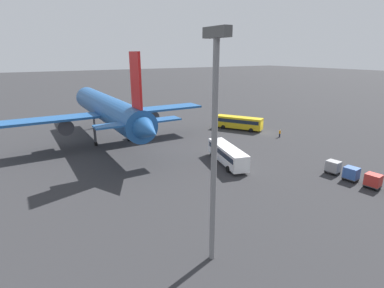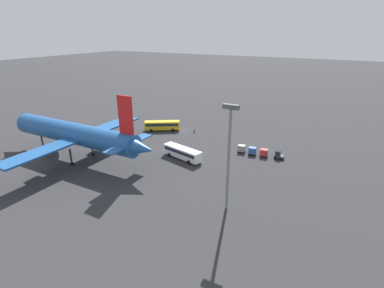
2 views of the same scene
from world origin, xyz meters
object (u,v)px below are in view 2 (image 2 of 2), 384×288
baggage_tug (279,155)px  cargo_cart_blue (252,151)px  shuttle_bus_near (162,125)px  cargo_cart_red (264,152)px  worker_person (194,130)px  shuttle_bus_far (182,152)px  airplane (76,134)px  cargo_cart_grey (242,148)px

baggage_tug → cargo_cart_blue: bearing=10.6°
shuttle_bus_near → baggage_tug: 39.86m
cargo_cart_red → cargo_cart_blue: bearing=3.3°
shuttle_bus_near → cargo_cart_red: bearing=139.2°
baggage_tug → worker_person: 30.39m
cargo_cart_blue → baggage_tug: bearing=-175.2°
baggage_tug → shuttle_bus_far: bearing=34.3°
shuttle_bus_near → worker_person: size_ratio=6.38×
shuttle_bus_far → baggage_tug: bearing=-137.7°
worker_person → cargo_cart_red: cargo_cart_red is taller
shuttle_bus_near → worker_person: 10.86m
shuttle_bus_near → cargo_cart_blue: size_ratio=5.03×
airplane → shuttle_bus_near: size_ratio=4.29×
baggage_tug → cargo_cart_blue: baggage_tug is taller
shuttle_bus_near → shuttle_bus_far: (-17.68, 16.95, -0.07)m
airplane → baggage_tug: size_ratio=18.91×
shuttle_bus_far → cargo_cart_blue: (-14.98, -11.27, -0.63)m
worker_person → cargo_cart_blue: 24.09m
worker_person → cargo_cart_blue: bearing=158.2°
cargo_cart_red → cargo_cart_blue: same height
airplane → shuttle_bus_near: (-5.45, -30.10, -4.98)m
baggage_tug → cargo_cart_grey: 9.93m
shuttle_bus_near → cargo_cart_red: size_ratio=5.03×
cargo_cart_grey → cargo_cart_red: bearing=-179.9°
airplane → cargo_cart_grey: (-35.06, -24.58, -5.67)m
shuttle_bus_far → cargo_cart_red: 21.38m
shuttle_bus_near → cargo_cart_blue: shuttle_bus_near is taller
shuttle_bus_near → shuttle_bus_far: size_ratio=0.95×
shuttle_bus_far → cargo_cart_grey: shuttle_bus_far is taller
cargo_cart_blue → shuttle_bus_far: bearing=36.9°
shuttle_bus_far → baggage_tug: size_ratio=4.64×
cargo_cart_grey → cargo_cart_blue: bearing=177.0°
worker_person → shuttle_bus_near: bearing=17.6°
shuttle_bus_far → cargo_cart_red: bearing=-133.8°
airplane → worker_person: 37.39m
shuttle_bus_near → cargo_cart_red: 36.16m
airplane → cargo_cart_red: bearing=-149.4°
airplane → shuttle_bus_far: airplane is taller
airplane → cargo_cart_blue: (-38.12, -24.42, -5.67)m
worker_person → cargo_cart_red: 26.90m
shuttle_bus_near → cargo_cart_blue: (-32.67, 5.68, -0.69)m
cargo_cart_red → cargo_cart_grey: bearing=0.1°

